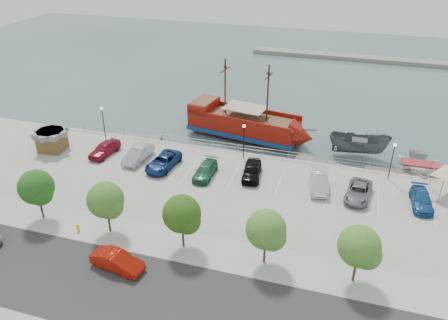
# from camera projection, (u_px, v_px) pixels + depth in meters

# --- Properties ---
(ground) EXTENTS (160.00, 160.00, 0.00)m
(ground) POSITION_uv_depth(u_px,v_px,m) (228.00, 195.00, 45.83)
(ground) COLOR #3B5151
(street) EXTENTS (100.00, 8.00, 0.04)m
(street) POSITION_uv_depth(u_px,v_px,m) (166.00, 300.00, 31.97)
(street) COLOR #303030
(street) RESTS_ON land_slab
(sidewalk) EXTENTS (100.00, 4.00, 0.05)m
(sidewalk) POSITION_uv_depth(u_px,v_px,m) (195.00, 248.00, 36.98)
(sidewalk) COLOR #B3B1AC
(sidewalk) RESTS_ON land_slab
(seawall_railing) EXTENTS (50.00, 0.06, 1.00)m
(seawall_railing) POSITION_uv_depth(u_px,v_px,m) (246.00, 149.00, 51.60)
(seawall_railing) COLOR gray
(seawall_railing) RESTS_ON land_slab
(far_shore) EXTENTS (40.00, 3.00, 0.80)m
(far_shore) POSITION_uv_depth(u_px,v_px,m) (350.00, 57.00, 89.08)
(far_shore) COLOR gray
(far_shore) RESTS_ON ground
(pirate_ship) EXTENTS (17.13, 7.16, 10.66)m
(pirate_ship) POSITION_uv_depth(u_px,v_px,m) (252.00, 126.00, 56.59)
(pirate_ship) COLOR maroon
(pirate_ship) RESTS_ON ground
(patrol_boat) EXTENTS (7.27, 2.93, 2.78)m
(patrol_boat) POSITION_uv_depth(u_px,v_px,m) (359.00, 146.00, 52.54)
(patrol_boat) COLOR #4A5257
(patrol_boat) RESTS_ON ground
(speedboat) EXTENTS (4.95, 6.82, 1.39)m
(speedboat) POSITION_uv_depth(u_px,v_px,m) (420.00, 167.00, 49.59)
(speedboat) COLOR silver
(speedboat) RESTS_ON ground
(dock_west) EXTENTS (6.82, 2.82, 0.38)m
(dock_west) POSITION_uv_depth(u_px,v_px,m) (136.00, 138.00, 57.24)
(dock_west) COLOR gray
(dock_west) RESTS_ON ground
(dock_mid) EXTENTS (6.66, 3.52, 0.37)m
(dock_mid) POSITION_uv_depth(u_px,v_px,m) (322.00, 164.00, 51.20)
(dock_mid) COLOR slate
(dock_mid) RESTS_ON ground
(dock_east) EXTENTS (7.20, 2.90, 0.40)m
(dock_east) POSITION_uv_depth(u_px,v_px,m) (397.00, 175.00, 49.10)
(dock_east) COLOR #675F57
(dock_east) RESTS_ON ground
(shed) EXTENTS (3.36, 3.36, 2.53)m
(shed) POSITION_uv_depth(u_px,v_px,m) (52.00, 140.00, 51.99)
(shed) COLOR brown
(shed) RESTS_ON land_slab
(street_sedan) EXTENTS (4.62, 2.20, 1.46)m
(street_sedan) POSITION_uv_depth(u_px,v_px,m) (117.00, 261.00, 34.57)
(street_sedan) COLOR #AF1708
(street_sedan) RESTS_ON street
(fire_hydrant) EXTENTS (0.27, 0.27, 0.78)m
(fire_hydrant) POSITION_uv_depth(u_px,v_px,m) (78.00, 227.00, 38.81)
(fire_hydrant) COLOR #F0DC01
(fire_hydrant) RESTS_ON sidewalk
(lamp_post_left) EXTENTS (0.36, 0.36, 4.28)m
(lamp_post_left) POSITION_uv_depth(u_px,v_px,m) (103.00, 117.00, 53.85)
(lamp_post_left) COLOR black
(lamp_post_left) RESTS_ON land_slab
(lamp_post_mid) EXTENTS (0.36, 0.36, 4.28)m
(lamp_post_mid) POSITION_uv_depth(u_px,v_px,m) (244.00, 135.00, 49.34)
(lamp_post_mid) COLOR black
(lamp_post_mid) RESTS_ON land_slab
(lamp_post_right) EXTENTS (0.36, 0.36, 4.28)m
(lamp_post_right) POSITION_uv_depth(u_px,v_px,m) (393.00, 155.00, 45.32)
(lamp_post_right) COLOR black
(lamp_post_right) RESTS_ON land_slab
(tree_b) EXTENTS (3.30, 3.20, 5.00)m
(tree_b) POSITION_uv_depth(u_px,v_px,m) (37.00, 189.00, 39.04)
(tree_b) COLOR #473321
(tree_b) RESTS_ON sidewalk
(tree_c) EXTENTS (3.30, 3.20, 5.00)m
(tree_c) POSITION_uv_depth(u_px,v_px,m) (107.00, 202.00, 37.28)
(tree_c) COLOR #473321
(tree_c) RESTS_ON sidewalk
(tree_d) EXTENTS (3.30, 3.20, 5.00)m
(tree_d) POSITION_uv_depth(u_px,v_px,m) (183.00, 216.00, 35.53)
(tree_d) COLOR #473321
(tree_d) RESTS_ON sidewalk
(tree_e) EXTENTS (3.30, 3.20, 5.00)m
(tree_e) POSITION_uv_depth(u_px,v_px,m) (267.00, 231.00, 33.77)
(tree_e) COLOR #473321
(tree_e) RESTS_ON sidewalk
(tree_f) EXTENTS (3.30, 3.20, 5.00)m
(tree_f) POSITION_uv_depth(u_px,v_px,m) (361.00, 249.00, 32.01)
(tree_f) COLOR #473321
(tree_f) RESTS_ON sidewalk
(parked_car_a) EXTENTS (2.42, 4.75, 1.55)m
(parked_car_a) POSITION_uv_depth(u_px,v_px,m) (104.00, 149.00, 51.15)
(parked_car_a) COLOR maroon
(parked_car_a) RESTS_ON land_slab
(parked_car_b) EXTENTS (2.08, 4.95, 1.59)m
(parked_car_b) POSITION_uv_depth(u_px,v_px,m) (138.00, 154.00, 50.04)
(parked_car_b) COLOR #ABAEB2
(parked_car_b) RESTS_ON land_slab
(parked_car_c) EXTENTS (2.96, 5.47, 1.46)m
(parked_car_c) POSITION_uv_depth(u_px,v_px,m) (163.00, 162.00, 48.55)
(parked_car_c) COLOR navy
(parked_car_c) RESTS_ON land_slab
(parked_car_d) EXTENTS (1.87, 4.58, 1.33)m
(parked_car_d) POSITION_uv_depth(u_px,v_px,m) (205.00, 171.00, 46.98)
(parked_car_d) COLOR #235C3B
(parked_car_d) RESTS_ON land_slab
(parked_car_e) EXTENTS (2.41, 4.84, 1.59)m
(parked_car_e) POSITION_uv_depth(u_px,v_px,m) (252.00, 170.00, 46.77)
(parked_car_e) COLOR black
(parked_car_e) RESTS_ON land_slab
(parked_car_f) EXTENTS (2.51, 5.24, 1.66)m
(parked_car_f) POSITION_uv_depth(u_px,v_px,m) (319.00, 181.00, 44.88)
(parked_car_f) COLOR silver
(parked_car_f) RESTS_ON land_slab
(parked_car_g) EXTENTS (2.87, 5.13, 1.36)m
(parked_car_g) POSITION_uv_depth(u_px,v_px,m) (358.00, 192.00, 43.35)
(parked_car_g) COLOR slate
(parked_car_g) RESTS_ON land_slab
(parked_car_h) EXTENTS (2.13, 4.66, 1.32)m
(parked_car_h) POSITION_uv_depth(u_px,v_px,m) (422.00, 200.00, 42.15)
(parked_car_h) COLOR #1D518C
(parked_car_h) RESTS_ON land_slab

